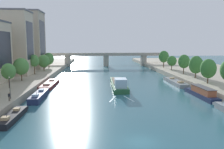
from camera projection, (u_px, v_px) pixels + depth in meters
name	position (u px, v px, depth m)	size (l,w,h in m)	color
ground_plane	(141.00, 142.00, 29.21)	(400.00, 400.00, 0.00)	#2D6070
quay_left	(1.00, 77.00, 80.76)	(36.00, 170.00, 1.70)	#A89E89
quay_right	(215.00, 75.00, 86.16)	(36.00, 170.00, 1.70)	#A89E89
barge_midriver	(119.00, 84.00, 65.77)	(4.42, 22.62, 3.42)	#235633
wake_behind_barge	(121.00, 99.00, 52.00)	(5.60, 5.94, 0.03)	#A0CCD6
moored_boat_left_upstream	(13.00, 116.00, 37.75)	(2.10, 10.91, 2.10)	black
moored_boat_left_lone	(39.00, 96.00, 52.00)	(2.40, 12.21, 2.43)	#1E284C
moored_boat_left_near	(50.00, 84.00, 68.00)	(3.47, 15.90, 2.09)	maroon
moored_boat_right_gap_after	(202.00, 93.00, 53.35)	(2.77, 13.86, 2.57)	#1E284C
moored_boat_right_second	(175.00, 82.00, 71.28)	(3.09, 16.44, 2.19)	gray
tree_left_third	(8.00, 71.00, 55.65)	(3.41, 3.41, 5.95)	brown
tree_left_midway	(21.00, 66.00, 66.19)	(4.42, 4.42, 6.57)	brown
tree_left_second	(34.00, 61.00, 80.11)	(3.45, 3.45, 6.84)	brown
tree_left_past_mid	(44.00, 61.00, 89.93)	(4.55, 4.55, 6.29)	brown
tree_left_by_lamp	(49.00, 59.00, 102.18)	(4.46, 4.46, 6.63)	brown
tree_right_past_mid	(208.00, 69.00, 61.44)	(4.18, 4.18, 6.64)	brown
tree_right_end_of_row	(196.00, 65.00, 71.41)	(4.30, 4.30, 6.88)	brown
tree_right_midway	(184.00, 61.00, 81.03)	(4.04, 4.04, 6.83)	brown
tree_right_distant	(172.00, 61.00, 92.92)	(3.81, 3.81, 5.73)	brown
tree_right_by_lamp	(164.00, 57.00, 103.02)	(4.47, 4.47, 7.47)	brown
lamppost_left_bank	(10.00, 87.00, 44.88)	(0.28, 0.28, 4.34)	black
building_left_far_end	(7.00, 43.00, 77.84)	(16.13, 10.18, 21.67)	beige
building_left_corner	(24.00, 40.00, 97.36)	(15.58, 12.22, 24.12)	#B2A38E
bridge_far	(106.00, 58.00, 127.46)	(66.05, 4.40, 7.16)	gray
person_on_quay	(9.00, 96.00, 43.11)	(0.35, 0.46, 1.62)	#473D33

